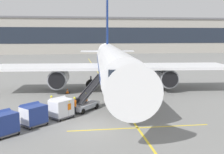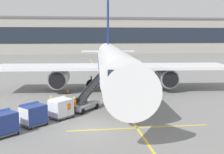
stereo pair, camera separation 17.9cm
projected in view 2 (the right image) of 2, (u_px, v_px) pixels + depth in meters
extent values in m
plane|color=slate|center=(94.00, 128.00, 23.02)|extent=(600.00, 600.00, 0.00)
cylinder|color=white|center=(113.00, 63.00, 37.34)|extent=(6.64, 32.26, 4.06)
cube|color=navy|center=(113.00, 63.00, 37.34)|extent=(6.58, 30.99, 0.49)
cone|color=white|center=(129.00, 88.00, 19.52)|extent=(4.17, 4.36, 3.86)
cone|color=white|center=(108.00, 52.00, 56.32)|extent=(3.97, 6.75, 3.45)
cube|color=white|center=(52.00, 67.00, 37.76)|extent=(15.69, 7.62, 0.36)
cylinder|color=#93969E|center=(59.00, 78.00, 37.40)|extent=(2.85, 4.35, 2.52)
cylinder|color=black|center=(57.00, 81.00, 35.29)|extent=(2.14, 0.29, 2.14)
cube|color=white|center=(173.00, 66.00, 38.69)|extent=(15.69, 7.62, 0.36)
cylinder|color=#93969E|center=(166.00, 77.00, 38.21)|extent=(2.85, 4.35, 2.52)
cylinder|color=black|center=(170.00, 80.00, 36.11)|extent=(2.14, 0.29, 2.14)
cube|color=navy|center=(108.00, 25.00, 53.92)|extent=(0.59, 3.85, 9.61)
cube|color=white|center=(108.00, 51.00, 54.35)|extent=(10.52, 3.39, 0.20)
cube|color=#1E2633|center=(125.00, 74.00, 22.24)|extent=(2.98, 2.05, 0.89)
cylinder|color=#47474C|center=(119.00, 98.00, 28.24)|extent=(0.22, 0.22, 1.19)
sphere|color=black|center=(119.00, 103.00, 28.33)|extent=(1.46, 1.46, 1.46)
cylinder|color=#47474C|center=(91.00, 80.00, 39.15)|extent=(0.22, 0.22, 1.19)
sphere|color=black|center=(91.00, 84.00, 39.23)|extent=(1.46, 1.46, 1.46)
cylinder|color=#47474C|center=(134.00, 80.00, 39.48)|extent=(0.22, 0.22, 1.19)
sphere|color=black|center=(134.00, 84.00, 39.57)|extent=(1.46, 1.46, 1.46)
cube|color=#A3A8B2|center=(84.00, 106.00, 28.35)|extent=(3.40, 3.64, 0.44)
cube|color=black|center=(75.00, 102.00, 27.66)|extent=(0.81, 0.82, 0.70)
cylinder|color=#333338|center=(80.00, 100.00, 28.23)|extent=(0.08, 0.08, 0.80)
cube|color=#A3A8B2|center=(90.00, 90.00, 29.05)|extent=(3.65, 4.15, 2.62)
cube|color=black|center=(90.00, 89.00, 29.04)|extent=(3.45, 3.95, 2.47)
cube|color=#333338|center=(93.00, 89.00, 28.80)|extent=(2.97, 3.58, 2.64)
cube|color=#333338|center=(87.00, 88.00, 29.26)|extent=(2.97, 3.58, 2.64)
cylinder|color=black|center=(96.00, 106.00, 29.00)|extent=(0.51, 0.56, 0.56)
cylinder|color=black|center=(85.00, 104.00, 29.76)|extent=(0.51, 0.56, 0.56)
cylinder|color=black|center=(83.00, 111.00, 26.99)|extent=(0.51, 0.56, 0.56)
cylinder|color=black|center=(71.00, 109.00, 27.76)|extent=(0.51, 0.56, 0.56)
cube|color=#515156|center=(61.00, 116.00, 25.75)|extent=(2.56, 2.53, 0.12)
cylinder|color=#4C4C51|center=(50.00, 119.00, 24.72)|extent=(0.56, 0.53, 0.07)
cube|color=silver|center=(61.00, 107.00, 25.63)|extent=(2.41, 2.39, 1.50)
cube|color=silver|center=(58.00, 101.00, 25.81)|extent=(1.92, 1.86, 0.74)
cube|color=silver|center=(53.00, 109.00, 24.89)|extent=(1.00, 1.08, 1.38)
sphere|color=black|center=(50.00, 117.00, 25.58)|extent=(0.30, 0.30, 0.30)
sphere|color=black|center=(59.00, 120.00, 24.72)|extent=(0.30, 0.30, 0.30)
sphere|color=black|center=(63.00, 113.00, 26.80)|extent=(0.30, 0.30, 0.30)
sphere|color=black|center=(73.00, 116.00, 25.94)|extent=(0.30, 0.30, 0.30)
cube|color=#515156|center=(34.00, 123.00, 23.57)|extent=(2.56, 2.53, 0.12)
cylinder|color=#4C4C51|center=(20.00, 127.00, 22.54)|extent=(0.56, 0.53, 0.07)
cube|color=navy|center=(33.00, 114.00, 23.45)|extent=(2.41, 2.39, 1.50)
cube|color=navy|center=(30.00, 107.00, 23.63)|extent=(1.92, 1.86, 0.74)
cube|color=silver|center=(23.00, 117.00, 22.72)|extent=(1.00, 1.08, 1.38)
sphere|color=black|center=(21.00, 125.00, 23.40)|extent=(0.30, 0.30, 0.30)
sphere|color=black|center=(30.00, 128.00, 22.54)|extent=(0.30, 0.30, 0.30)
sphere|color=black|center=(37.00, 120.00, 24.62)|extent=(0.30, 0.30, 0.30)
sphere|color=black|center=(46.00, 123.00, 23.76)|extent=(0.30, 0.30, 0.30)
cube|color=#515156|center=(3.00, 133.00, 21.26)|extent=(2.56, 2.53, 0.12)
cube|color=navy|center=(3.00, 123.00, 21.14)|extent=(2.41, 2.39, 1.50)
cube|color=navy|center=(0.00, 115.00, 21.32)|extent=(1.92, 1.86, 0.74)
sphere|color=black|center=(8.00, 129.00, 22.31)|extent=(0.30, 0.30, 0.30)
sphere|color=black|center=(18.00, 133.00, 21.45)|extent=(0.30, 0.30, 0.30)
cylinder|color=black|center=(74.00, 110.00, 26.97)|extent=(0.15, 0.15, 0.86)
cylinder|color=black|center=(75.00, 110.00, 26.80)|extent=(0.15, 0.15, 0.86)
cube|color=orange|center=(74.00, 103.00, 26.78)|extent=(0.33, 0.43, 0.58)
cube|color=white|center=(76.00, 103.00, 26.83)|extent=(0.10, 0.33, 0.08)
sphere|color=#9E7051|center=(74.00, 99.00, 26.72)|extent=(0.21, 0.21, 0.21)
sphere|color=yellow|center=(74.00, 98.00, 26.71)|extent=(0.23, 0.23, 0.23)
cylinder|color=orange|center=(74.00, 103.00, 27.01)|extent=(0.09, 0.09, 0.56)
cylinder|color=orange|center=(75.00, 104.00, 26.57)|extent=(0.09, 0.09, 0.56)
cylinder|color=#333847|center=(85.00, 105.00, 28.80)|extent=(0.15, 0.15, 0.86)
cylinder|color=#333847|center=(86.00, 105.00, 28.94)|extent=(0.15, 0.15, 0.86)
cube|color=orange|center=(86.00, 98.00, 28.76)|extent=(0.44, 0.44, 0.58)
cube|color=white|center=(85.00, 98.00, 28.84)|extent=(0.25, 0.25, 0.08)
sphere|color=beige|center=(85.00, 94.00, 28.70)|extent=(0.21, 0.21, 0.21)
sphere|color=yellow|center=(85.00, 94.00, 28.69)|extent=(0.23, 0.23, 0.23)
cylinder|color=orange|center=(84.00, 99.00, 28.58)|extent=(0.09, 0.09, 0.56)
cylinder|color=orange|center=(87.00, 98.00, 28.96)|extent=(0.09, 0.09, 0.56)
cylinder|color=black|center=(68.00, 114.00, 25.46)|extent=(0.15, 0.15, 0.86)
cylinder|color=black|center=(69.00, 114.00, 25.61)|extent=(0.15, 0.15, 0.86)
cube|color=orange|center=(68.00, 106.00, 25.43)|extent=(0.43, 0.44, 0.58)
cube|color=white|center=(67.00, 106.00, 25.50)|extent=(0.23, 0.27, 0.08)
sphere|color=beige|center=(68.00, 102.00, 25.37)|extent=(0.21, 0.21, 0.21)
sphere|color=yellow|center=(68.00, 101.00, 25.36)|extent=(0.23, 0.23, 0.23)
cylinder|color=orange|center=(67.00, 108.00, 25.24)|extent=(0.09, 0.09, 0.56)
cylinder|color=orange|center=(70.00, 106.00, 25.64)|extent=(0.09, 0.09, 0.56)
cylinder|color=black|center=(51.00, 109.00, 27.46)|extent=(0.15, 0.15, 0.86)
cylinder|color=black|center=(52.00, 108.00, 27.64)|extent=(0.15, 0.15, 0.86)
cube|color=yellow|center=(51.00, 101.00, 27.44)|extent=(0.29, 0.41, 0.58)
cube|color=white|center=(50.00, 101.00, 27.44)|extent=(0.06, 0.34, 0.08)
sphere|color=beige|center=(51.00, 97.00, 27.38)|extent=(0.21, 0.21, 0.21)
sphere|color=yellow|center=(51.00, 97.00, 27.37)|extent=(0.23, 0.23, 0.23)
cylinder|color=yellow|center=(51.00, 102.00, 27.21)|extent=(0.09, 0.09, 0.56)
cylinder|color=yellow|center=(52.00, 101.00, 27.69)|extent=(0.09, 0.09, 0.56)
cube|color=black|center=(68.00, 93.00, 36.69)|extent=(0.56, 0.56, 0.05)
cone|color=orange|center=(68.00, 91.00, 36.64)|extent=(0.45, 0.45, 0.59)
cylinder|color=white|center=(68.00, 91.00, 36.64)|extent=(0.25, 0.25, 0.07)
cube|color=black|center=(81.00, 98.00, 33.87)|extent=(0.58, 0.58, 0.05)
cone|color=orange|center=(81.00, 95.00, 33.82)|extent=(0.47, 0.47, 0.62)
cylinder|color=white|center=(81.00, 95.00, 33.81)|extent=(0.26, 0.26, 0.07)
cube|color=yellow|center=(112.00, 92.00, 37.91)|extent=(0.20, 110.00, 0.01)
cube|color=yellow|center=(139.00, 128.00, 23.03)|extent=(12.00, 0.20, 0.01)
cube|color=#A8A399|center=(108.00, 36.00, 122.27)|extent=(140.98, 14.97, 14.53)
cube|color=#1E2633|center=(110.00, 35.00, 114.84)|extent=(136.75, 0.10, 6.54)
cube|color=slate|center=(108.00, 18.00, 119.67)|extent=(139.57, 12.73, 0.70)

